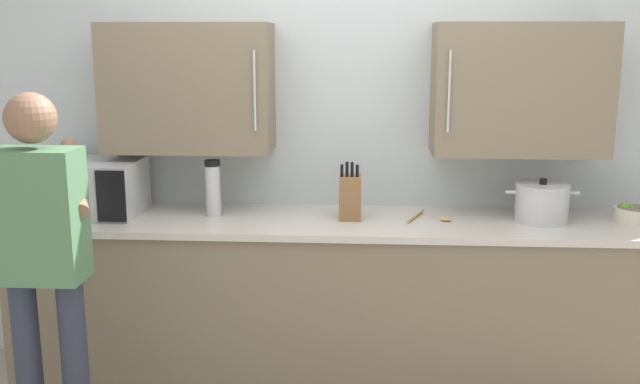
% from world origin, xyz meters
% --- Properties ---
extents(back_wall_tiled, '(4.30, 0.44, 2.85)m').
position_xyz_m(back_wall_tiled, '(0.00, 1.05, 1.46)').
color(back_wall_tiled, '#B2BCC1').
rests_on(back_wall_tiled, ground_plane).
extents(counter_unit, '(3.48, 0.65, 0.92)m').
position_xyz_m(counter_unit, '(0.00, 0.73, 0.46)').
color(counter_unit, '#756651').
rests_on(counter_unit, ground_plane).
extents(microwave_oven, '(0.58, 0.78, 0.28)m').
position_xyz_m(microwave_oven, '(-1.39, 0.77, 1.06)').
color(microwave_oven, '#B7BABF').
rests_on(microwave_oven, counter_unit).
extents(knife_block, '(0.11, 0.15, 0.30)m').
position_xyz_m(knife_block, '(-0.00, 0.75, 1.03)').
color(knife_block, brown).
rests_on(knife_block, counter_unit).
extents(thermos_flask, '(0.08, 0.08, 0.29)m').
position_xyz_m(thermos_flask, '(-0.71, 0.76, 1.06)').
color(thermos_flask, '#B7BABF').
rests_on(thermos_flask, counter_unit).
extents(stock_pot, '(0.36, 0.27, 0.22)m').
position_xyz_m(stock_pot, '(0.96, 0.75, 1.01)').
color(stock_pot, '#B7BABF').
rests_on(stock_pot, counter_unit).
extents(wooden_spoon, '(0.24, 0.24, 0.02)m').
position_xyz_m(wooden_spoon, '(0.40, 0.75, 0.93)').
color(wooden_spoon, tan).
rests_on(wooden_spoon, counter_unit).
extents(fruit_bowl, '(0.21, 0.21, 0.10)m').
position_xyz_m(fruit_bowl, '(1.43, 0.77, 0.96)').
color(fruit_bowl, beige).
rests_on(fruit_bowl, counter_unit).
extents(person_figure, '(0.44, 0.64, 1.62)m').
position_xyz_m(person_figure, '(-1.23, -0.09, 0.97)').
color(person_figure, '#282D3D').
rests_on(person_figure, ground_plane).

